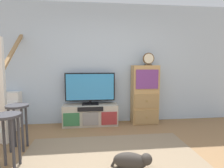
# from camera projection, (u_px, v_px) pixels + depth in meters

# --- Properties ---
(back_wall) EXTENTS (6.40, 0.12, 2.70)m
(back_wall) POSITION_uv_depth(u_px,v_px,m) (103.00, 64.00, 4.26)
(back_wall) COLOR #A8BCD1
(back_wall) RESTS_ON ground_plane
(area_rug) EXTENTS (2.60, 1.80, 0.01)m
(area_rug) POSITION_uv_depth(u_px,v_px,m) (112.00, 161.00, 2.58)
(area_rug) COLOR #847056
(area_rug) RESTS_ON ground_plane
(media_console) EXTENTS (1.20, 0.38, 0.46)m
(media_console) POSITION_uv_depth(u_px,v_px,m) (91.00, 115.00, 4.09)
(media_console) COLOR #BCB29E
(media_console) RESTS_ON ground_plane
(television) EXTENTS (1.09, 0.22, 0.70)m
(television) POSITION_uv_depth(u_px,v_px,m) (90.00, 88.00, 4.05)
(television) COLOR black
(television) RESTS_ON media_console
(side_cabinet) EXTENTS (0.58, 0.38, 1.32)m
(side_cabinet) POSITION_uv_depth(u_px,v_px,m) (145.00, 95.00, 4.19)
(side_cabinet) COLOR tan
(side_cabinet) RESTS_ON ground_plane
(desk_clock) EXTENTS (0.25, 0.08, 0.28)m
(desk_clock) POSITION_uv_depth(u_px,v_px,m) (148.00, 59.00, 4.10)
(desk_clock) COLOR #4C3823
(desk_clock) RESTS_ON side_cabinet
(bar_stool_near) EXTENTS (0.34, 0.34, 0.73)m
(bar_stool_near) POSITION_uv_depth(u_px,v_px,m) (8.00, 129.00, 2.34)
(bar_stool_near) COLOR #333338
(bar_stool_near) RESTS_ON ground_plane
(bar_stool_far) EXTENTS (0.34, 0.34, 0.72)m
(bar_stool_far) POSITION_uv_depth(u_px,v_px,m) (18.00, 117.00, 2.90)
(bar_stool_far) COLOR #333338
(bar_stool_far) RESTS_ON ground_plane
(dog) EXTENTS (0.53, 0.32, 0.23)m
(dog) POSITION_uv_depth(u_px,v_px,m) (132.00, 161.00, 2.38)
(dog) COLOR #332D28
(dog) RESTS_ON ground_plane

